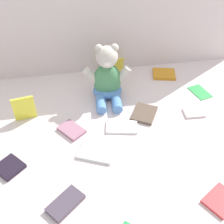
{
  "coord_description": "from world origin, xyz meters",
  "views": [
    {
      "loc": [
        -0.14,
        -0.98,
        0.89
      ],
      "look_at": [
        0.01,
        -0.1,
        0.1
      ],
      "focal_mm": 46.63,
      "sensor_mm": 36.0,
      "label": 1
    }
  ],
  "objects_px": {
    "book_case_1": "(221,200)",
    "book_case_2": "(24,108)",
    "book_case_12": "(72,130)",
    "book_case_10": "(114,68)",
    "book_case_11": "(144,114)",
    "teddy_bear": "(107,79)",
    "book_case_4": "(10,167)",
    "book_case_3": "(200,92)",
    "book_case_8": "(96,152)",
    "book_case_6": "(122,127)",
    "book_case_0": "(194,112)",
    "book_case_7": "(65,203)",
    "book_case_5": "(164,74)"
  },
  "relations": [
    {
      "from": "book_case_12",
      "to": "book_case_2",
      "type": "bearing_deg",
      "value": -68.66
    },
    {
      "from": "book_case_0",
      "to": "book_case_1",
      "type": "bearing_deg",
      "value": -7.19
    },
    {
      "from": "book_case_10",
      "to": "book_case_3",
      "type": "bearing_deg",
      "value": -35.5
    },
    {
      "from": "teddy_bear",
      "to": "book_case_4",
      "type": "relative_size",
      "value": 3.0
    },
    {
      "from": "book_case_3",
      "to": "book_case_8",
      "type": "distance_m",
      "value": 0.64
    },
    {
      "from": "book_case_12",
      "to": "book_case_1",
      "type": "bearing_deg",
      "value": 100.39
    },
    {
      "from": "book_case_1",
      "to": "book_case_2",
      "type": "xyz_separation_m",
      "value": [
        -0.67,
        0.54,
        0.05
      ]
    },
    {
      "from": "teddy_bear",
      "to": "book_case_11",
      "type": "relative_size",
      "value": 2.24
    },
    {
      "from": "book_case_7",
      "to": "book_case_3",
      "type": "bearing_deg",
      "value": 85.97
    },
    {
      "from": "book_case_11",
      "to": "book_case_7",
      "type": "bearing_deg",
      "value": -103.63
    },
    {
      "from": "teddy_bear",
      "to": "book_case_10",
      "type": "relative_size",
      "value": 2.63
    },
    {
      "from": "book_case_3",
      "to": "book_case_10",
      "type": "xyz_separation_m",
      "value": [
        -0.4,
        0.22,
        0.05
      ]
    },
    {
      "from": "book_case_6",
      "to": "book_case_7",
      "type": "xyz_separation_m",
      "value": [
        -0.26,
        -0.33,
        0.0
      ]
    },
    {
      "from": "book_case_2",
      "to": "book_case_8",
      "type": "height_order",
      "value": "book_case_2"
    },
    {
      "from": "book_case_6",
      "to": "book_case_11",
      "type": "height_order",
      "value": "book_case_11"
    },
    {
      "from": "teddy_bear",
      "to": "book_case_8",
      "type": "height_order",
      "value": "teddy_bear"
    },
    {
      "from": "book_case_1",
      "to": "book_case_11",
      "type": "relative_size",
      "value": 0.91
    },
    {
      "from": "book_case_1",
      "to": "book_case_6",
      "type": "distance_m",
      "value": 0.49
    },
    {
      "from": "book_case_10",
      "to": "book_case_8",
      "type": "bearing_deg",
      "value": -114.51
    },
    {
      "from": "book_case_3",
      "to": "book_case_12",
      "type": "xyz_separation_m",
      "value": [
        -0.65,
        -0.16,
        0.0
      ]
    },
    {
      "from": "book_case_2",
      "to": "book_case_10",
      "type": "height_order",
      "value": "book_case_2"
    },
    {
      "from": "book_case_7",
      "to": "book_case_11",
      "type": "bearing_deg",
      "value": 96.04
    },
    {
      "from": "book_case_12",
      "to": "book_case_6",
      "type": "bearing_deg",
      "value": 137.8
    },
    {
      "from": "book_case_4",
      "to": "book_case_3",
      "type": "bearing_deg",
      "value": 157.84
    },
    {
      "from": "book_case_12",
      "to": "book_case_7",
      "type": "bearing_deg",
      "value": 44.84
    },
    {
      "from": "book_case_1",
      "to": "book_case_5",
      "type": "distance_m",
      "value": 0.77
    },
    {
      "from": "book_case_6",
      "to": "book_case_10",
      "type": "distance_m",
      "value": 0.4
    },
    {
      "from": "book_case_6",
      "to": "book_case_0",
      "type": "bearing_deg",
      "value": 107.35
    },
    {
      "from": "book_case_3",
      "to": "book_case_12",
      "type": "distance_m",
      "value": 0.67
    },
    {
      "from": "book_case_10",
      "to": "book_case_1",
      "type": "bearing_deg",
      "value": -81.3
    },
    {
      "from": "book_case_4",
      "to": "book_case_6",
      "type": "relative_size",
      "value": 0.67
    },
    {
      "from": "book_case_4",
      "to": "book_case_7",
      "type": "bearing_deg",
      "value": 94.38
    },
    {
      "from": "book_case_0",
      "to": "book_case_2",
      "type": "height_order",
      "value": "book_case_2"
    },
    {
      "from": "book_case_3",
      "to": "book_case_10",
      "type": "bearing_deg",
      "value": 136.29
    },
    {
      "from": "book_case_0",
      "to": "book_case_5",
      "type": "relative_size",
      "value": 0.79
    },
    {
      "from": "teddy_bear",
      "to": "book_case_11",
      "type": "distance_m",
      "value": 0.24
    },
    {
      "from": "book_case_7",
      "to": "book_case_8",
      "type": "distance_m",
      "value": 0.25
    },
    {
      "from": "book_case_8",
      "to": "book_case_6",
      "type": "bearing_deg",
      "value": 157.79
    },
    {
      "from": "book_case_4",
      "to": "book_case_11",
      "type": "distance_m",
      "value": 0.61
    },
    {
      "from": "book_case_1",
      "to": "book_case_12",
      "type": "bearing_deg",
      "value": -162.94
    },
    {
      "from": "book_case_1",
      "to": "book_case_11",
      "type": "distance_m",
      "value": 0.5
    },
    {
      "from": "teddy_bear",
      "to": "book_case_5",
      "type": "relative_size",
      "value": 2.34
    },
    {
      "from": "book_case_4",
      "to": "book_case_6",
      "type": "xyz_separation_m",
      "value": [
        0.46,
        0.14,
        -0.0
      ]
    },
    {
      "from": "book_case_12",
      "to": "book_case_5",
      "type": "bearing_deg",
      "value": 175.35
    },
    {
      "from": "book_case_10",
      "to": "book_case_11",
      "type": "bearing_deg",
      "value": -83.31
    },
    {
      "from": "book_case_10",
      "to": "book_case_12",
      "type": "distance_m",
      "value": 0.46
    },
    {
      "from": "book_case_2",
      "to": "book_case_12",
      "type": "height_order",
      "value": "book_case_2"
    },
    {
      "from": "book_case_3",
      "to": "book_case_8",
      "type": "bearing_deg",
      "value": -166.82
    },
    {
      "from": "book_case_7",
      "to": "book_case_10",
      "type": "distance_m",
      "value": 0.79
    },
    {
      "from": "teddy_bear",
      "to": "book_case_7",
      "type": "distance_m",
      "value": 0.62
    }
  ]
}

